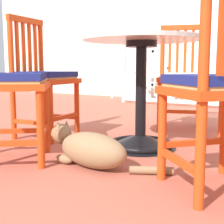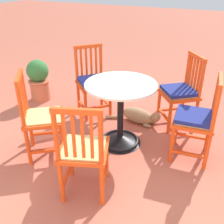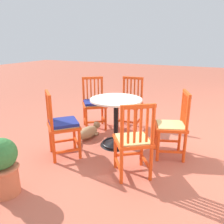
% 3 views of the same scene
% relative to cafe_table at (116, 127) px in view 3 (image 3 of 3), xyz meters
% --- Properties ---
extents(ground_plane, '(24.00, 24.00, 0.00)m').
position_rel_cafe_table_xyz_m(ground_plane, '(-0.10, 0.05, -0.28)').
color(ground_plane, '#AD5642').
extents(cafe_table, '(0.76, 0.76, 0.73)m').
position_rel_cafe_table_xyz_m(cafe_table, '(0.00, 0.00, 0.00)').
color(cafe_table, black).
rests_on(cafe_table, ground_plane).
extents(orange_chair_at_corner, '(0.57, 0.57, 0.91)m').
position_rel_cafe_table_xyz_m(orange_chair_at_corner, '(0.62, -0.51, 0.16)').
color(orange_chair_at_corner, '#D64214').
rests_on(orange_chair_at_corner, ground_plane).
extents(orange_chair_tucked_in, '(0.56, 0.56, 0.91)m').
position_rel_cafe_table_xyz_m(orange_chair_tucked_in, '(0.66, 0.53, 0.15)').
color(orange_chair_tucked_in, '#D64214').
rests_on(orange_chair_tucked_in, ground_plane).
extents(orange_chair_by_planter, '(0.51, 0.51, 0.91)m').
position_rel_cafe_table_xyz_m(orange_chair_by_planter, '(-0.02, 0.83, 0.15)').
color(orange_chair_by_planter, '#D64214').
rests_on(orange_chair_by_planter, ground_plane).
extents(orange_chair_near_fence, '(0.43, 0.43, 0.91)m').
position_rel_cafe_table_xyz_m(orange_chair_near_fence, '(-0.79, -0.08, 0.16)').
color(orange_chair_near_fence, '#D64214').
rests_on(orange_chair_near_fence, ground_plane).
extents(orange_chair_facing_out, '(0.56, 0.56, 0.91)m').
position_rel_cafe_table_xyz_m(orange_chair_facing_out, '(-0.50, -0.66, 0.16)').
color(orange_chair_facing_out, '#D64214').
rests_on(orange_chair_facing_out, ground_plane).
extents(tabby_cat, '(0.74, 0.26, 0.23)m').
position_rel_cafe_table_xyz_m(tabby_cat, '(-0.06, -0.52, -0.19)').
color(tabby_cat, '#8E704C').
rests_on(tabby_cat, ground_plane).
extents(terracotta_planter, '(0.32, 0.32, 0.62)m').
position_rel_cafe_table_xyz_m(terracotta_planter, '(1.56, -0.54, 0.04)').
color(terracotta_planter, '#B25B3D').
rests_on(terracotta_planter, ground_plane).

